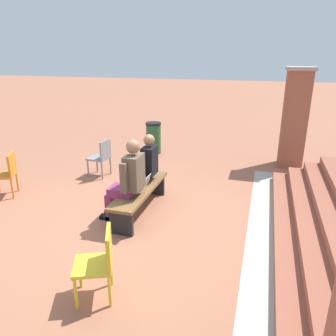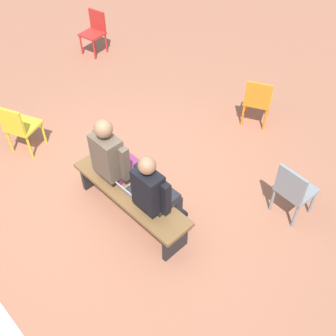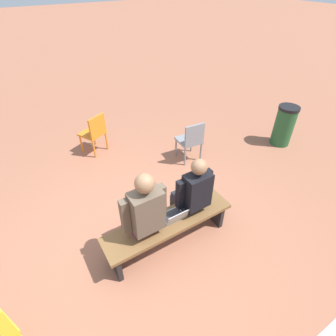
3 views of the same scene
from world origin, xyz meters
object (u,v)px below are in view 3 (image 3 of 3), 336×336
(plastic_chair_foreground, at_px, (95,132))
(litter_bin, at_px, (284,126))
(bench, at_px, (169,225))
(person_adult, at_px, (143,212))
(person_student, at_px, (192,193))
(laptop, at_px, (174,216))
(plastic_chair_near_bench_left, at_px, (191,139))

(plastic_chair_foreground, relative_size, litter_bin, 0.98)
(bench, xyz_separation_m, person_adult, (0.33, -0.07, 0.38))
(person_student, bearing_deg, plastic_chair_foreground, -80.20)
(laptop, bearing_deg, plastic_chair_near_bench_left, -132.23)
(person_adult, height_order, plastic_chair_foreground, person_adult)
(person_student, distance_m, laptop, 0.39)
(bench, height_order, litter_bin, litter_bin)
(bench, xyz_separation_m, plastic_chair_foreground, (0.06, -2.71, 0.13))
(laptop, height_order, plastic_chair_near_bench_left, plastic_chair_near_bench_left)
(plastic_chair_foreground, bearing_deg, laptop, 92.73)
(person_student, bearing_deg, bench, 9.22)
(litter_bin, bearing_deg, laptop, 15.70)
(person_adult, relative_size, plastic_chair_foreground, 1.66)
(person_adult, bearing_deg, person_student, 179.61)
(laptop, bearing_deg, person_adult, -11.53)
(person_student, xyz_separation_m, plastic_chair_near_bench_left, (-1.01, -1.40, -0.22))
(person_adult, distance_m, plastic_chair_foreground, 2.67)
(bench, xyz_separation_m, person_student, (-0.40, -0.07, 0.35))
(laptop, height_order, plastic_chair_foreground, plastic_chair_foreground)
(person_adult, distance_m, plastic_chair_near_bench_left, 2.24)
(bench, bearing_deg, plastic_chair_near_bench_left, -134.03)
(litter_bin, bearing_deg, person_adult, 12.92)
(plastic_chair_near_bench_left, distance_m, plastic_chair_foreground, 1.93)
(laptop, bearing_deg, bench, -9.12)
(bench, xyz_separation_m, laptop, (-0.07, 0.01, 0.15))
(person_adult, relative_size, litter_bin, 1.62)
(laptop, height_order, litter_bin, litter_bin)
(bench, relative_size, person_adult, 1.29)
(plastic_chair_near_bench_left, bearing_deg, plastic_chair_foreground, -40.51)
(laptop, xyz_separation_m, litter_bin, (-3.38, -0.95, -0.07))
(person_student, distance_m, plastic_chair_foreground, 2.70)
(plastic_chair_foreground, bearing_deg, plastic_chair_near_bench_left, 139.49)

